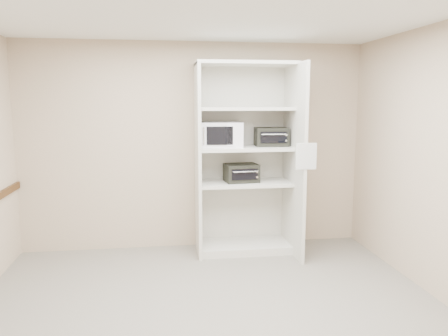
{
  "coord_description": "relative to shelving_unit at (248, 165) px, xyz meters",
  "views": [
    {
      "loc": [
        -0.42,
        -3.73,
        1.94
      ],
      "look_at": [
        0.29,
        1.27,
        1.17
      ],
      "focal_mm": 35.0,
      "sensor_mm": 36.0,
      "label": 1
    }
  ],
  "objects": [
    {
      "name": "wall_front",
      "position": [
        -0.67,
        -3.7,
        0.22
      ],
      "size": [
        4.5,
        0.02,
        2.7
      ],
      "primitive_type": "cube",
      "color": "#BFA78D",
      "rests_on": "ground"
    },
    {
      "name": "floor",
      "position": [
        -0.67,
        -1.7,
        -1.13
      ],
      "size": [
        4.5,
        4.0,
        0.01
      ],
      "primitive_type": "cube",
      "color": "#6D665B",
      "rests_on": "ground"
    },
    {
      "name": "toaster_oven_lower",
      "position": [
        -0.09,
        -0.01,
        -0.1
      ],
      "size": [
        0.44,
        0.35,
        0.23
      ],
      "primitive_type": "cube",
      "rotation": [
        0.0,
        0.0,
        0.11
      ],
      "color": "black",
      "rests_on": "shelving_unit"
    },
    {
      "name": "wall_right",
      "position": [
        1.58,
        -1.7,
        0.22
      ],
      "size": [
        0.02,
        4.0,
        2.7
      ],
      "primitive_type": "cube",
      "color": "#BFA78D",
      "rests_on": "ground"
    },
    {
      "name": "wall_back",
      "position": [
        -0.67,
        0.3,
        0.22
      ],
      "size": [
        4.5,
        0.02,
        2.7
      ],
      "primitive_type": "cube",
      "color": "#BFA78D",
      "rests_on": "ground"
    },
    {
      "name": "shelving_unit",
      "position": [
        0.0,
        0.0,
        0.0
      ],
      "size": [
        1.24,
        0.92,
        2.42
      ],
      "color": "beige",
      "rests_on": "floor"
    },
    {
      "name": "ceiling",
      "position": [
        -0.67,
        -1.7,
        1.57
      ],
      "size": [
        4.5,
        4.0,
        0.01
      ],
      "primitive_type": "cube",
      "color": "white"
    },
    {
      "name": "microwave",
      "position": [
        -0.34,
        0.03,
        0.4
      ],
      "size": [
        0.54,
        0.43,
        0.31
      ],
      "primitive_type": "cube",
      "rotation": [
        0.0,
        0.0,
        -0.06
      ],
      "color": "white",
      "rests_on": "shelving_unit"
    },
    {
      "name": "toaster_oven_upper",
      "position": [
        0.31,
        0.04,
        0.36
      ],
      "size": [
        0.43,
        0.33,
        0.24
      ],
      "primitive_type": "cube",
      "rotation": [
        0.0,
        0.0,
        -0.06
      ],
      "color": "black",
      "rests_on": "shelving_unit"
    },
    {
      "name": "paper_sign",
      "position": [
        0.56,
        -0.63,
        0.18
      ],
      "size": [
        0.24,
        0.01,
        0.3
      ],
      "primitive_type": "cube",
      "rotation": [
        0.0,
        0.0,
        -0.01
      ],
      "color": "white",
      "rests_on": "shelving_unit"
    }
  ]
}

